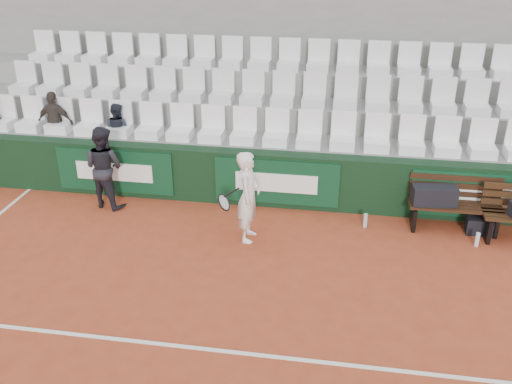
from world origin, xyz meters
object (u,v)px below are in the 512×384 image
(bench_left, at_px, (453,217))
(ball_kid, at_px, (104,167))
(sports_bag_left, at_px, (434,195))
(water_bottle_near, at_px, (365,220))
(sports_bag_ground, at_px, (481,225))
(spectator_b, at_px, (52,100))
(spectator_c, at_px, (115,107))
(tennis_player, at_px, (248,197))
(water_bottle_far, at_px, (477,240))

(bench_left, xyz_separation_m, ball_kid, (-6.06, -0.09, 0.53))
(sports_bag_left, xyz_separation_m, water_bottle_near, (-1.08, -0.16, -0.48))
(sports_bag_ground, height_order, water_bottle_near, sports_bag_ground)
(bench_left, height_order, sports_bag_left, sports_bag_left)
(spectator_b, bearing_deg, bench_left, 173.72)
(bench_left, bearing_deg, spectator_c, 171.41)
(bench_left, bearing_deg, tennis_player, -165.67)
(bench_left, xyz_separation_m, sports_bag_left, (-0.36, -0.01, 0.38))
(water_bottle_near, bearing_deg, sports_bag_ground, 2.99)
(water_bottle_far, bearing_deg, water_bottle_near, 168.76)
(sports_bag_ground, height_order, spectator_b, spectator_b)
(sports_bag_left, height_order, water_bottle_near, sports_bag_left)
(sports_bag_ground, height_order, water_bottle_far, sports_bag_ground)
(bench_left, bearing_deg, sports_bag_left, -178.58)
(spectator_c, bearing_deg, water_bottle_far, -178.32)
(sports_bag_ground, height_order, spectator_c, spectator_c)
(ball_kid, bearing_deg, water_bottle_near, -164.18)
(spectator_c, bearing_deg, sports_bag_left, -174.89)
(sports_bag_left, xyz_separation_m, spectator_b, (-7.06, 0.94, 1.01))
(water_bottle_far, distance_m, tennis_player, 3.71)
(ball_kid, bearing_deg, sports_bag_left, -162.36)
(sports_bag_ground, relative_size, spectator_b, 0.38)
(water_bottle_near, distance_m, ball_kid, 4.66)
(spectator_b, bearing_deg, tennis_player, 157.32)
(sports_bag_left, xyz_separation_m, ball_kid, (-5.70, -0.08, 0.15))
(water_bottle_far, xyz_separation_m, ball_kid, (-6.36, 0.43, 0.63))
(water_bottle_near, bearing_deg, sports_bag_left, 8.48)
(water_bottle_far, height_order, ball_kid, ball_kid)
(sports_bag_ground, xyz_separation_m, water_bottle_far, (-0.13, -0.45, -0.02))
(water_bottle_near, height_order, tennis_player, tennis_player)
(water_bottle_far, xyz_separation_m, spectator_c, (-6.48, 1.45, 1.41))
(sports_bag_ground, relative_size, spectator_c, 0.44)
(sports_bag_ground, distance_m, spectator_c, 6.82)
(bench_left, relative_size, spectator_b, 1.23)
(spectator_b, bearing_deg, sports_bag_ground, 173.59)
(tennis_player, height_order, ball_kid, tennis_player)
(spectator_c, bearing_deg, bench_left, -174.28)
(bench_left, height_order, tennis_player, tennis_player)
(sports_bag_ground, distance_m, water_bottle_near, 1.88)
(sports_bag_ground, bearing_deg, spectator_c, 171.36)
(tennis_player, distance_m, ball_kid, 2.83)
(bench_left, xyz_separation_m, spectator_b, (-7.42, 0.93, 1.39))
(bench_left, distance_m, spectator_b, 7.61)
(sports_bag_ground, relative_size, water_bottle_far, 1.97)
(water_bottle_near, relative_size, water_bottle_far, 1.04)
(spectator_b, bearing_deg, water_bottle_near, 170.42)
(tennis_player, bearing_deg, sports_bag_ground, 11.67)
(water_bottle_far, height_order, spectator_c, spectator_c)
(water_bottle_far, bearing_deg, sports_bag_left, 142.67)
(bench_left, height_order, ball_kid, ball_kid)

